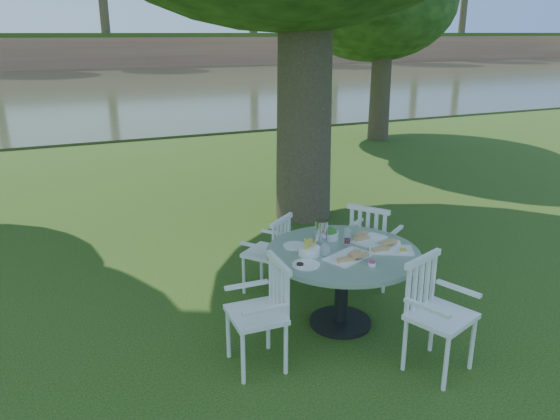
# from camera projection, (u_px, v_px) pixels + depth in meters

# --- Properties ---
(ground) EXTENTS (140.00, 140.00, 0.00)m
(ground) POSITION_uv_depth(u_px,v_px,m) (288.00, 295.00, 5.56)
(ground) COLOR #1A370B
(ground) RESTS_ON ground
(table) EXTENTS (1.35, 1.35, 0.72)m
(table) POSITION_uv_depth(u_px,v_px,m) (342.00, 266.00, 4.83)
(table) COLOR black
(table) RESTS_ON ground
(chair_ne) EXTENTS (0.60, 0.61, 0.89)m
(chair_ne) POSITION_uv_depth(u_px,v_px,m) (371.00, 239.00, 5.61)
(chair_ne) COLOR white
(chair_ne) RESTS_ON ground
(chair_nw) EXTENTS (0.56, 0.55, 0.81)m
(chair_nw) POSITION_uv_depth(u_px,v_px,m) (273.00, 248.00, 5.48)
(chair_nw) COLOR white
(chair_nw) RESTS_ON ground
(chair_sw) EXTENTS (0.43, 0.46, 0.88)m
(chair_sw) POSITION_uv_depth(u_px,v_px,m) (266.00, 305.00, 4.26)
(chair_sw) COLOR white
(chair_sw) RESTS_ON ground
(chair_se) EXTENTS (0.58, 0.56, 0.91)m
(chair_se) POSITION_uv_depth(u_px,v_px,m) (432.00, 305.00, 4.23)
(chair_se) COLOR white
(chair_se) RESTS_ON ground
(tableware) EXTENTS (1.16, 0.83, 0.23)m
(tableware) POSITION_uv_depth(u_px,v_px,m) (334.00, 244.00, 4.82)
(tableware) COLOR white
(tableware) RESTS_ON table
(river) EXTENTS (100.00, 28.00, 0.12)m
(river) POSITION_uv_depth(u_px,v_px,m) (83.00, 89.00, 25.54)
(river) COLOR #353B22
(river) RESTS_ON ground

